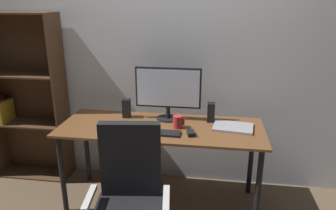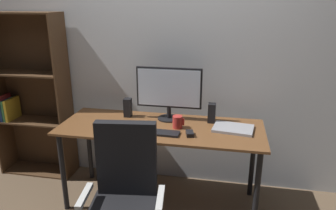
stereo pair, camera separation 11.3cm
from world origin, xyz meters
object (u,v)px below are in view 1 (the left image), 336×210
at_px(monitor, 168,90).
at_px(coffee_mug, 178,122).
at_px(desk, 161,136).
at_px(speaker_right, 211,112).
at_px(mouse, 191,133).
at_px(bookshelf, 26,100).
at_px(speaker_left, 126,108).
at_px(laptop, 233,127).
at_px(keyboard, 162,133).
at_px(office_chair, 130,209).

relative_size(monitor, coffee_mug, 5.50).
distance_m(desk, speaker_right, 0.48).
height_order(desk, mouse, mouse).
bearing_deg(coffee_mug, bookshelf, 168.06).
relative_size(mouse, speaker_right, 0.56).
xyz_separation_m(desk, monitor, (0.03, 0.18, 0.35)).
bearing_deg(mouse, coffee_mug, 117.17).
height_order(speaker_left, speaker_right, same).
relative_size(laptop, speaker_left, 1.88).
bearing_deg(keyboard, bookshelf, 163.34).
bearing_deg(bookshelf, desk, -12.83).
height_order(desk, keyboard, keyboard).
height_order(keyboard, coffee_mug, coffee_mug).
bearing_deg(desk, keyboard, -76.69).
xyz_separation_m(monitor, coffee_mug, (0.11, -0.19, -0.21)).
bearing_deg(coffee_mug, keyboard, -125.91).
xyz_separation_m(mouse, laptop, (0.33, 0.18, -0.01)).
bearing_deg(coffee_mug, desk, 177.10).
height_order(monitor, speaker_left, monitor).
height_order(speaker_left, office_chair, office_chair).
distance_m(monitor, coffee_mug, 0.31).
distance_m(desk, keyboard, 0.18).
xyz_separation_m(monitor, mouse, (0.23, -0.32, -0.25)).
bearing_deg(mouse, speaker_right, 50.53).
bearing_deg(desk, speaker_right, 22.82).
bearing_deg(speaker_right, laptop, -35.25).
xyz_separation_m(keyboard, laptop, (0.56, 0.20, 0.00)).
bearing_deg(office_chair, keyboard, 71.18).
distance_m(keyboard, mouse, 0.23).
xyz_separation_m(laptop, bookshelf, (-2.02, 0.28, 0.06)).
relative_size(speaker_left, bookshelf, 0.10).
relative_size(desk, monitor, 2.99).
distance_m(mouse, speaker_right, 0.36).
bearing_deg(speaker_left, speaker_right, 0.00).
xyz_separation_m(coffee_mug, speaker_left, (-0.49, 0.18, 0.03)).
xyz_separation_m(keyboard, speaker_left, (-0.38, 0.33, 0.08)).
bearing_deg(office_chair, desk, 76.22).
bearing_deg(keyboard, coffee_mug, 55.62).
height_order(monitor, bookshelf, bookshelf).
distance_m(monitor, keyboard, 0.42).
relative_size(coffee_mug, bookshelf, 0.06).
relative_size(desk, bookshelf, 1.04).
xyz_separation_m(mouse, speaker_right, (0.15, 0.32, 0.07)).
relative_size(office_chair, bookshelf, 0.61).
xyz_separation_m(mouse, office_chair, (-0.35, -0.61, -0.30)).
relative_size(monitor, laptop, 1.79).
height_order(speaker_right, office_chair, office_chair).
height_order(speaker_left, bookshelf, bookshelf).
height_order(desk, laptop, laptop).
xyz_separation_m(speaker_left, bookshelf, (-1.08, 0.15, -0.01)).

